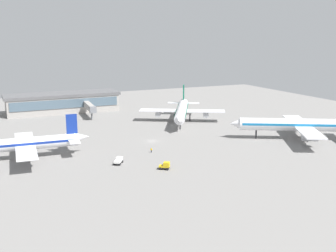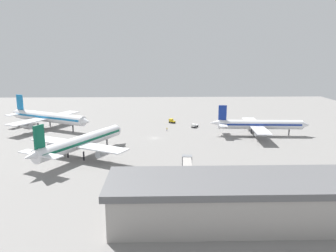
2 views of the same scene
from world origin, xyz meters
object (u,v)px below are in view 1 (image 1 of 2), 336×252
at_px(airplane_distant, 182,110).
at_px(baggage_tug, 165,166).
at_px(airplane_taxiing, 21,144).
at_px(ground_crew_worker, 151,150).
at_px(airplane_at_gate, 298,125).
at_px(pushback_tractor, 119,161).

relative_size(airplane_distant, baggage_tug, 12.42).
xyz_separation_m(airplane_taxiing, ground_crew_worker, (-42.38, 10.68, -4.27)).
relative_size(airplane_taxiing, baggage_tug, 12.34).
bearing_deg(ground_crew_worker, airplane_distant, 173.77).
distance_m(airplane_at_gate, airplane_distant, 55.74).
distance_m(airplane_taxiing, pushback_tractor, 33.58).
height_order(baggage_tug, ground_crew_worker, baggage_tug).
height_order(airplane_taxiing, pushback_tractor, airplane_taxiing).
distance_m(baggage_tug, ground_crew_worker, 19.14).
bearing_deg(airplane_distant, pushback_tractor, -14.59).
height_order(airplane_at_gate, airplane_distant, airplane_at_gate).
relative_size(airplane_taxiing, ground_crew_worker, 27.72).
height_order(airplane_taxiing, baggage_tug, airplane_taxiing).
bearing_deg(airplane_taxiing, airplane_at_gate, 173.86).
relative_size(airplane_distant, pushback_tractor, 9.89).
relative_size(airplane_taxiing, airplane_distant, 0.99).
relative_size(airplane_distant, ground_crew_worker, 27.90).
bearing_deg(airplane_taxiing, pushback_tractor, 150.54).
bearing_deg(airplane_distant, ground_crew_worker, -8.89).
xyz_separation_m(airplane_at_gate, ground_crew_worker, (59.93, -6.59, -5.04)).
height_order(airplane_at_gate, baggage_tug, airplane_at_gate).
bearing_deg(baggage_tug, airplane_at_gate, 46.46).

